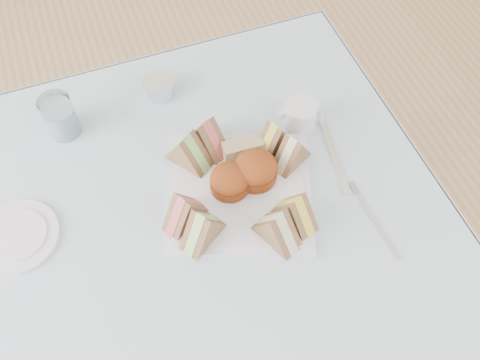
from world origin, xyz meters
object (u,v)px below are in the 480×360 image
object	(u,v)px
table	(210,294)
serving_plate	(240,191)
creamer_jug	(300,115)
water_glass	(60,116)

from	to	relation	value
table	serving_plate	bearing A→B (deg)	25.90
table	creamer_jug	world-z (taller)	creamer_jug
serving_plate	creamer_jug	distance (m)	0.23
serving_plate	creamer_jug	xyz separation A→B (m)	(0.19, 0.12, 0.03)
table	serving_plate	world-z (taller)	serving_plate
table	creamer_jug	size ratio (longest dim) A/B	12.03
serving_plate	creamer_jug	size ratio (longest dim) A/B	3.99
table	serving_plate	xyz separation A→B (m)	(0.10, 0.05, 0.38)
serving_plate	water_glass	size ratio (longest dim) A/B	2.88
water_glass	creamer_jug	xyz separation A→B (m)	(0.51, -0.17, -0.02)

